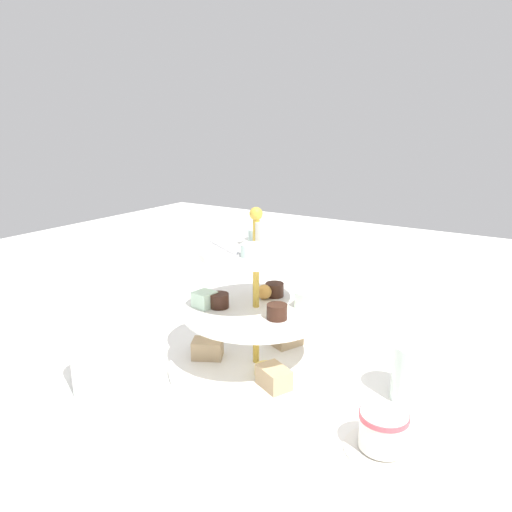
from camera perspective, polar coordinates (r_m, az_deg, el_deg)
name	(u,v)px	position (r m, az deg, el deg)	size (l,w,h in m)	color
ground_plane	(256,367)	(0.79, 0.00, -13.01)	(2.40, 2.40, 0.00)	white
tiered_serving_stand	(256,322)	(0.76, 0.05, -7.76)	(0.28, 0.28, 0.26)	white
water_glass_tall_right	(95,356)	(0.74, -18.45, -11.17)	(0.07, 0.07, 0.11)	silver
water_glass_short_left	(415,373)	(0.73, 18.28, -12.96)	(0.06, 0.06, 0.08)	silver
teacup_with_saucer	(383,433)	(0.63, 14.75, -19.52)	(0.09, 0.09, 0.05)	white
butter_knife_left	(193,307)	(1.03, -7.47, -5.98)	(0.17, 0.01, 0.00)	silver
butter_knife_right	(210,502)	(0.56, -5.43, -26.96)	(0.17, 0.01, 0.00)	silver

